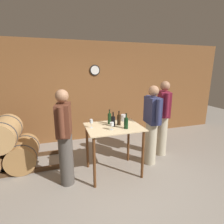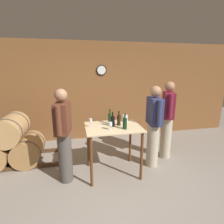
{
  "view_description": "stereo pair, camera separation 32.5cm",
  "coord_description": "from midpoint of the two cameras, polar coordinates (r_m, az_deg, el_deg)",
  "views": [
    {
      "loc": [
        -0.94,
        -2.34,
        1.99
      ],
      "look_at": [
        0.03,
        0.67,
        1.2
      ],
      "focal_mm": 28.0,
      "sensor_mm": 36.0,
      "label": 1
    },
    {
      "loc": [
        -0.63,
        -2.42,
        1.99
      ],
      "look_at": [
        0.03,
        0.67,
        1.2
      ],
      "focal_mm": 28.0,
      "sensor_mm": 36.0,
      "label": 2
    }
  ],
  "objects": [
    {
      "name": "person_host",
      "position": [
        4.08,
        14.12,
        -1.68
      ],
      "size": [
        0.34,
        0.56,
        1.73
      ],
      "color": "#B7AD93",
      "rests_on": "ground_plane"
    },
    {
      "name": "ice_bucket",
      "position": [
        3.55,
        1.22,
        -1.91
      ],
      "size": [
        0.11,
        0.11,
        0.13
      ],
      "color": "silver",
      "rests_on": "tasting_table"
    },
    {
      "name": "wine_glass_near_left",
      "position": [
        3.17,
        -9.74,
        -3.17
      ],
      "size": [
        0.06,
        0.06,
        0.16
      ],
      "color": "silver",
      "rests_on": "tasting_table"
    },
    {
      "name": "wine_bottle_far_left",
      "position": [
        3.36,
        -3.6,
        -2.08
      ],
      "size": [
        0.07,
        0.07,
        0.28
      ],
      "color": "#193819",
      "rests_on": "tasting_table"
    },
    {
      "name": "person_visitor_bearded",
      "position": [
        3.64,
        10.37,
        -3.94
      ],
      "size": [
        0.25,
        0.59,
        1.67
      ],
      "color": "#B7AD93",
      "rests_on": "ground_plane"
    },
    {
      "name": "back_wall",
      "position": [
        4.95,
        -8.59,
        6.47
      ],
      "size": [
        8.4,
        0.08,
        2.7
      ],
      "color": "brown",
      "rests_on": "ground_plane"
    },
    {
      "name": "barrel_rack",
      "position": [
        4.24,
        -33.23,
        -9.91
      ],
      "size": [
        1.98,
        0.85,
        1.06
      ],
      "color": "#4C331E",
      "rests_on": "ground_plane"
    },
    {
      "name": "wine_glass_near_center",
      "position": [
        3.03,
        -3.15,
        -4.09
      ],
      "size": [
        0.07,
        0.07,
        0.14
      ],
      "color": "silver",
      "rests_on": "tasting_table"
    },
    {
      "name": "wine_bottle_center",
      "position": [
        3.28,
        -0.56,
        -2.52
      ],
      "size": [
        0.07,
        0.07,
        0.27
      ],
      "color": "black",
      "rests_on": "tasting_table"
    },
    {
      "name": "wine_bottle_right",
      "position": [
        3.09,
        1.61,
        -3.59
      ],
      "size": [
        0.08,
        0.08,
        0.28
      ],
      "color": "black",
      "rests_on": "tasting_table"
    },
    {
      "name": "wine_bottle_left",
      "position": [
        3.22,
        -2.53,
        -2.98
      ],
      "size": [
        0.08,
        0.08,
        0.27
      ],
      "color": "black",
      "rests_on": "tasting_table"
    },
    {
      "name": "person_visitor_with_scarf",
      "position": [
        3.09,
        -18.16,
        -7.69
      ],
      "size": [
        0.29,
        0.58,
        1.68
      ],
      "color": "#4C4742",
      "rests_on": "ground_plane"
    },
    {
      "name": "tasting_table",
      "position": [
        3.3,
        -2.32,
        -7.79
      ],
      "size": [
        1.02,
        0.79,
        0.95
      ],
      "color": "beige",
      "rests_on": "ground_plane"
    },
    {
      "name": "ground_plane",
      "position": [
        3.2,
        0.37,
        -24.44
      ],
      "size": [
        14.0,
        14.0,
        0.0
      ],
      "primitive_type": "plane",
      "color": "gray"
    }
  ]
}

